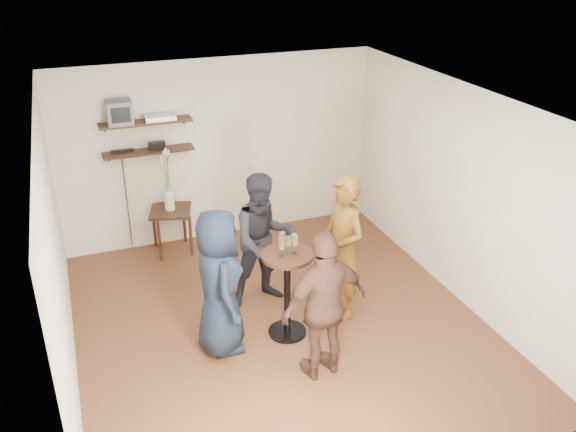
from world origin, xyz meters
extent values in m
cube|color=#4C2818|center=(0.00, 0.00, -0.02)|extent=(4.50, 5.00, 0.04)
cube|color=white|center=(0.00, 0.00, 2.62)|extent=(4.50, 5.00, 0.04)
cube|color=beige|center=(0.00, 2.52, 1.30)|extent=(4.50, 0.04, 2.60)
cube|color=beige|center=(0.00, -2.52, 1.30)|extent=(4.50, 0.04, 2.60)
cube|color=beige|center=(-2.27, 0.00, 1.30)|extent=(0.04, 5.00, 2.60)
cube|color=beige|center=(2.27, 0.00, 1.30)|extent=(0.04, 5.00, 2.60)
cube|color=black|center=(-1.00, 2.38, 1.85)|extent=(1.20, 0.25, 0.04)
cube|color=black|center=(-1.00, 2.38, 1.45)|extent=(1.20, 0.25, 0.04)
cube|color=#59595B|center=(-1.32, 2.38, 2.02)|extent=(0.32, 0.30, 0.30)
cube|color=silver|center=(-0.81, 2.38, 1.90)|extent=(0.40, 0.24, 0.06)
cube|color=black|center=(-0.88, 2.38, 1.52)|extent=(0.22, 0.10, 0.10)
cube|color=black|center=(-1.34, 2.42, 1.48)|extent=(0.30, 0.05, 0.03)
cube|color=black|center=(-0.81, 2.20, 0.62)|extent=(0.66, 0.66, 0.04)
cylinder|color=black|center=(-1.03, 1.99, 0.30)|extent=(0.04, 0.04, 0.60)
cylinder|color=black|center=(-0.60, 1.99, 0.30)|extent=(0.04, 0.04, 0.60)
cylinder|color=black|center=(-1.03, 2.41, 0.30)|extent=(0.04, 0.04, 0.60)
cylinder|color=black|center=(-0.60, 2.41, 0.30)|extent=(0.04, 0.04, 0.60)
cylinder|color=silver|center=(-0.81, 2.20, 0.79)|extent=(0.13, 0.13, 0.29)
cylinder|color=#307521|center=(-0.83, 2.20, 1.08)|extent=(0.01, 0.07, 0.53)
cone|color=silver|center=(-0.87, 2.20, 1.41)|extent=(0.07, 0.08, 0.12)
cylinder|color=#307521|center=(-0.80, 2.21, 1.11)|extent=(0.03, 0.05, 0.59)
cone|color=silver|center=(-0.77, 2.23, 1.46)|extent=(0.10, 0.12, 0.12)
cylinder|color=#307521|center=(-0.81, 2.19, 1.14)|extent=(0.09, 0.08, 0.64)
cone|color=silver|center=(-0.81, 2.16, 1.52)|extent=(0.12, 0.12, 0.12)
cylinder|color=black|center=(0.02, -0.18, 1.00)|extent=(0.56, 0.56, 0.04)
cylinder|color=black|center=(0.02, -0.18, 0.51)|extent=(0.08, 0.08, 0.95)
cylinder|color=black|center=(0.02, -0.18, 0.02)|extent=(0.43, 0.43, 0.03)
cylinder|color=silver|center=(-0.06, -0.22, 1.02)|extent=(0.06, 0.06, 0.00)
cylinder|color=silver|center=(-0.06, -0.22, 1.07)|extent=(0.01, 0.01, 0.09)
cylinder|color=silver|center=(-0.06, -0.22, 1.17)|extent=(0.07, 0.07, 0.11)
cylinder|color=#F2D363|center=(-0.06, -0.22, 1.15)|extent=(0.06, 0.06, 0.06)
cylinder|color=silver|center=(0.10, -0.20, 1.02)|extent=(0.07, 0.07, 0.00)
cylinder|color=silver|center=(0.10, -0.20, 1.07)|extent=(0.01, 0.01, 0.10)
cylinder|color=silver|center=(0.10, -0.20, 1.18)|extent=(0.07, 0.07, 0.12)
cylinder|color=#F2D363|center=(0.10, -0.20, 1.16)|extent=(0.07, 0.07, 0.07)
cylinder|color=silver|center=(-0.01, -0.10, 1.02)|extent=(0.06, 0.06, 0.00)
cylinder|color=silver|center=(-0.01, -0.10, 1.07)|extent=(0.01, 0.01, 0.10)
cylinder|color=silver|center=(-0.01, -0.10, 1.18)|extent=(0.07, 0.07, 0.12)
cylinder|color=#F2D363|center=(-0.01, -0.10, 1.16)|extent=(0.07, 0.07, 0.06)
cylinder|color=silver|center=(0.04, -0.18, 1.02)|extent=(0.06, 0.06, 0.00)
cylinder|color=silver|center=(0.04, -0.18, 1.07)|extent=(0.01, 0.01, 0.08)
cylinder|color=silver|center=(0.04, -0.18, 1.16)|extent=(0.06, 0.06, 0.10)
cylinder|color=#F2D363|center=(0.04, -0.18, 1.14)|extent=(0.06, 0.06, 0.06)
imported|color=#AD2513|center=(0.75, -0.01, 0.86)|extent=(0.55, 0.71, 1.72)
imported|color=black|center=(0.01, 0.57, 0.82)|extent=(0.81, 0.64, 1.64)
imported|color=black|center=(-0.73, -0.16, 0.81)|extent=(0.54, 0.81, 1.63)
imported|color=#41261B|center=(0.13, -0.93, 0.81)|extent=(0.99, 0.53, 1.61)
camera|label=1|loc=(-1.96, -5.48, 4.16)|focal=38.00mm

